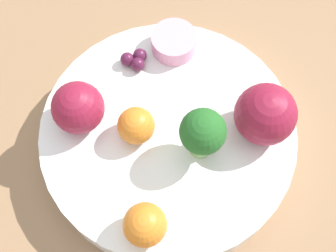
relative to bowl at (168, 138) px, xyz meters
The scene contains 10 objects.
ground_plane 0.04m from the bowl, ahead, with size 6.00×6.00×0.00m, color gray.
table_surface 0.03m from the bowl, ahead, with size 1.20×1.20×0.02m.
bowl is the anchor object (origin of this frame).
broccoli 0.07m from the bowl, 29.06° to the left, with size 0.05×0.05×0.07m.
apple_red 0.11m from the bowl, 63.05° to the left, with size 0.06×0.06×0.06m.
apple_green 0.10m from the bowl, 126.64° to the right, with size 0.05×0.05×0.05m.
orange_front 0.11m from the bowl, 40.22° to the right, with size 0.04×0.04×0.04m.
orange_back 0.05m from the bowl, 112.20° to the right, with size 0.04×0.04×0.04m.
grape_cluster 0.09m from the bowl, behind, with size 0.03×0.03×0.02m.
small_cup 0.11m from the bowl, 147.55° to the left, with size 0.05×0.05×0.02m.
Camera 1 is at (0.17, -0.09, 0.51)m, focal length 50.00 mm.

